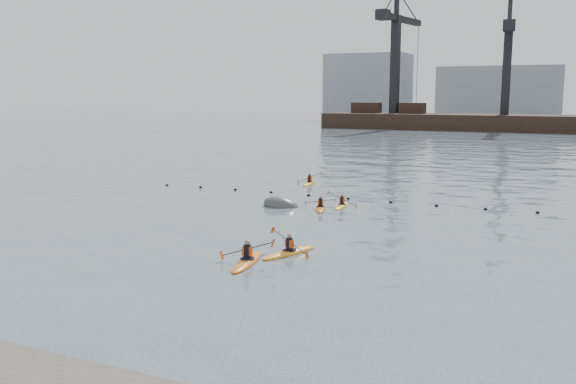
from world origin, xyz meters
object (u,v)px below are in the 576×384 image
Objects in this scene: kayaker_0 at (247,260)px; kayaker_1 at (289,252)px; kayaker_3 at (342,205)px; kayaker_2 at (321,208)px; kayaker_5 at (310,183)px; mooring_buoy at (281,206)px.

kayaker_0 is 2.33m from kayaker_1.
kayaker_0 is at bearing -92.23° from kayaker_3.
kayaker_0 is 14.16m from kayaker_3.
kayaker_1 is 1.11× the size of kayaker_2.
kayaker_3 is (0.92, 1.39, -0.00)m from kayaker_2.
kayaker_5 is at bearing 96.42° from kayaker_2.
kayaker_5 is at bearing 119.16° from kayaker_3.
kayaker_2 and mooring_buoy have the same top height.
kayaker_0 reaches higher than kayaker_5.
kayaker_1 is 21.63m from kayaker_5.
kayaker_1 is (1.02, 2.09, -0.01)m from kayaker_0.
kayaker_2 is 10.76m from kayaker_5.
kayaker_5 reaches higher than kayaker_3.
kayaker_0 is at bearing -96.44° from kayaker_1.
kayaker_0 reaches higher than kayaker_3.
kayaker_1 reaches higher than kayaker_5.
kayaker_2 is 1.04× the size of kayaker_3.
kayaker_3 is (-0.75, 14.14, -0.02)m from kayaker_0.
kayaker_0 is at bearing -80.06° from kayaker_5.
kayaker_0 is at bearing -102.25° from kayaker_2.
kayaker_2 is at bearing 86.91° from kayaker_0.
kayaker_1 is 11.71m from mooring_buoy.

